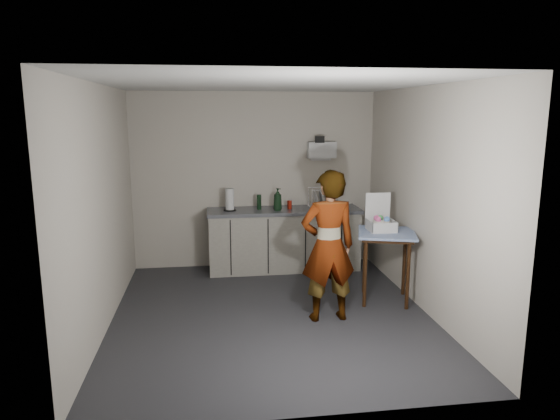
{
  "coord_description": "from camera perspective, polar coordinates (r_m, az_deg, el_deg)",
  "views": [
    {
      "loc": [
        -0.65,
        -5.39,
        2.3
      ],
      "look_at": [
        0.17,
        0.45,
        1.14
      ],
      "focal_mm": 32.0,
      "sensor_mm": 36.0,
      "label": 1
    }
  ],
  "objects": [
    {
      "name": "standing_man",
      "position": [
        5.54,
        5.53,
        -4.14
      ],
      "size": [
        0.65,
        0.45,
        1.7
      ],
      "primitive_type": "imported",
      "rotation": [
        0.0,
        0.0,
        3.21
      ],
      "color": "#B2A593",
      "rests_on": "ground"
    },
    {
      "name": "wall_shelf",
      "position": [
        7.51,
        4.78,
        6.83
      ],
      "size": [
        0.42,
        0.18,
        0.37
      ],
      "color": "silver",
      "rests_on": "ground"
    },
    {
      "name": "wall_back",
      "position": [
        7.48,
        -2.9,
        3.39
      ],
      "size": [
        3.6,
        0.02,
        2.6
      ],
      "primitive_type": "cube",
      "color": "beige",
      "rests_on": "ground"
    },
    {
      "name": "dish_rack",
      "position": [
        7.44,
        4.83,
        0.81
      ],
      "size": [
        0.42,
        0.31,
        0.29
      ],
      "color": "white",
      "rests_on": "kitchen_counter"
    },
    {
      "name": "paper_towel",
      "position": [
        7.19,
        -5.77,
        1.13
      ],
      "size": [
        0.18,
        0.18,
        0.32
      ],
      "color": "black",
      "rests_on": "kitchen_counter"
    },
    {
      "name": "wall_left",
      "position": [
        5.6,
        -19.56,
        0.15
      ],
      "size": [
        0.02,
        4.0,
        2.6
      ],
      "primitive_type": "cube",
      "color": "beige",
      "rests_on": "ground"
    },
    {
      "name": "soda_can",
      "position": [
        7.29,
        1.1,
        0.6
      ],
      "size": [
        0.07,
        0.07,
        0.12
      ],
      "primitive_type": "cylinder",
      "color": "red",
      "rests_on": "kitchen_counter"
    },
    {
      "name": "wall_right",
      "position": [
        6.0,
        16.17,
        1.06
      ],
      "size": [
        0.02,
        4.0,
        2.6
      ],
      "primitive_type": "cube",
      "color": "beige",
      "rests_on": "ground"
    },
    {
      "name": "dark_bottle",
      "position": [
        7.25,
        -2.4,
        0.91
      ],
      "size": [
        0.06,
        0.06,
        0.22
      ],
      "primitive_type": "cylinder",
      "color": "black",
      "rests_on": "kitchen_counter"
    },
    {
      "name": "ground",
      "position": [
        5.9,
        -1.01,
        -11.87
      ],
      "size": [
        4.0,
        4.0,
        0.0
      ],
      "primitive_type": "plane",
      "color": "#252429",
      "rests_on": "ground"
    },
    {
      "name": "ceiling",
      "position": [
        5.44,
        -1.1,
        14.2
      ],
      "size": [
        3.6,
        4.0,
        0.01
      ],
      "primitive_type": "cube",
      "color": "silver",
      "rests_on": "wall_back"
    },
    {
      "name": "side_table",
      "position": [
        6.22,
        12.07,
        -3.47
      ],
      "size": [
        0.84,
        0.84,
        0.87
      ],
      "rotation": [
        0.0,
        0.0,
        -0.29
      ],
      "color": "#32190B",
      "rests_on": "ground"
    },
    {
      "name": "kitchen_counter",
      "position": [
        7.41,
        0.45,
        -3.55
      ],
      "size": [
        2.24,
        0.62,
        0.91
      ],
      "color": "black",
      "rests_on": "ground"
    },
    {
      "name": "bakery_box",
      "position": [
        6.24,
        11.44,
        -1.39
      ],
      "size": [
        0.32,
        0.33,
        0.45
      ],
      "rotation": [
        0.0,
        0.0,
        -0.02
      ],
      "color": "silver",
      "rests_on": "side_table"
    },
    {
      "name": "soap_bottle",
      "position": [
        7.17,
        -0.27,
        1.24
      ],
      "size": [
        0.17,
        0.17,
        0.32
      ],
      "primitive_type": "imported",
      "rotation": [
        0.0,
        0.0,
        0.55
      ],
      "color": "black",
      "rests_on": "kitchen_counter"
    }
  ]
}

